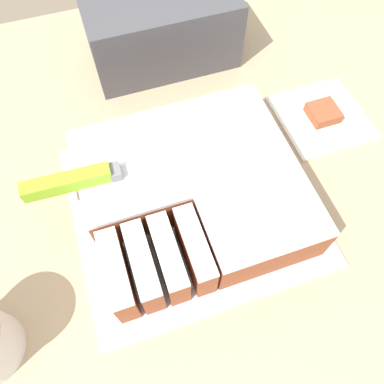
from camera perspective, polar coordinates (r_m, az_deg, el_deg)
The scene contains 8 objects.
ground_plane at distance 1.49m, azimuth -1.19°, elevation -18.72°, with size 8.00×8.00×0.00m, color #7F705B.
countertop at distance 1.04m, azimuth -1.66°, elevation -13.87°, with size 1.40×1.10×0.93m.
cake_board at distance 0.60m, azimuth 0.00°, elevation -1.95°, with size 0.37×0.34×0.01m.
cake at distance 0.56m, azimuth 0.31°, elevation 0.52°, with size 0.31×0.29×0.08m.
knife at distance 0.54m, azimuth -14.57°, elevation 2.35°, with size 0.35×0.04×0.02m.
paper_napkin at distance 0.74m, azimuth 19.09°, elevation 10.70°, with size 0.16×0.16×0.01m.
brownie at distance 0.73m, azimuth 19.37°, elevation 11.33°, with size 0.05×0.05×0.02m.
storage_box at distance 0.78m, azimuth -4.54°, elevation 23.21°, with size 0.28×0.14×0.13m.
Camera 1 is at (-0.06, -0.28, 1.47)m, focal length 35.00 mm.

